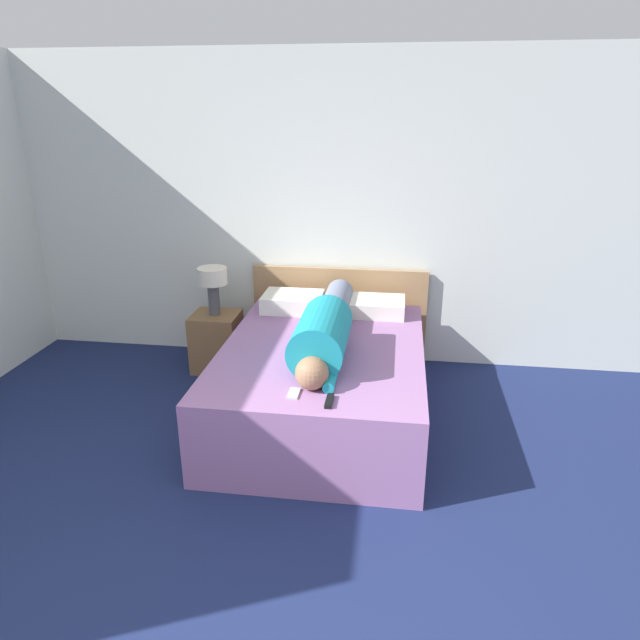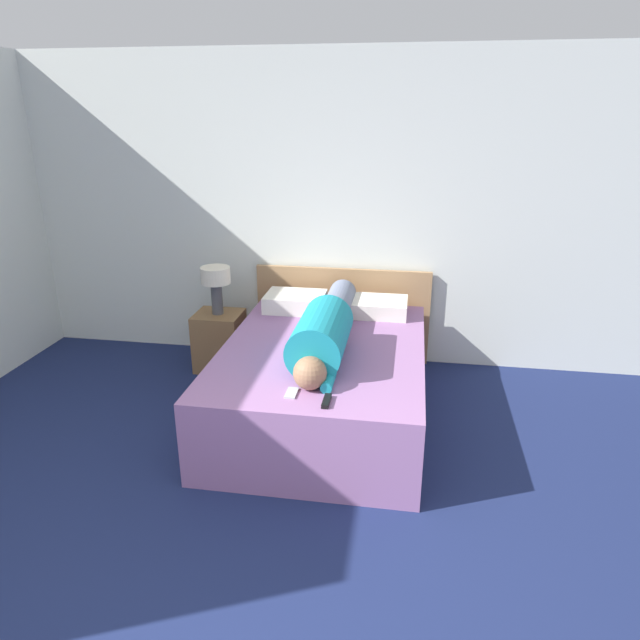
{
  "view_description": "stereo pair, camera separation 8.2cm",
  "coord_description": "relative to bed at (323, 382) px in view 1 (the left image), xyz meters",
  "views": [
    {
      "loc": [
        0.75,
        -1.29,
        2.13
      ],
      "look_at": [
        0.25,
        2.23,
        0.81
      ],
      "focal_mm": 32.0,
      "sensor_mm": 36.0,
      "label": 1
    },
    {
      "loc": [
        0.83,
        -1.28,
        2.13
      ],
      "look_at": [
        0.25,
        2.23,
        0.81
      ],
      "focal_mm": 32.0,
      "sensor_mm": 36.0,
      "label": 2
    }
  ],
  "objects": [
    {
      "name": "cell_phone",
      "position": [
        -0.07,
        -0.74,
        0.29
      ],
      "size": [
        0.06,
        0.13,
        0.01
      ],
      "color": "#B2B7BC",
      "rests_on": "bed"
    },
    {
      "name": "table_lamp",
      "position": [
        -1.02,
        0.69,
        0.51
      ],
      "size": [
        0.24,
        0.24,
        0.41
      ],
      "color": "#4C4C51",
      "rests_on": "nightstand"
    },
    {
      "name": "pillow_near_headboard",
      "position": [
        -0.35,
        0.74,
        0.35
      ],
      "size": [
        0.48,
        0.37,
        0.13
      ],
      "color": "silver",
      "rests_on": "bed"
    },
    {
      "name": "pillow_second",
      "position": [
        0.34,
        0.74,
        0.34
      ],
      "size": [
        0.46,
        0.37,
        0.12
      ],
      "color": "silver",
      "rests_on": "bed"
    },
    {
      "name": "wall_back",
      "position": [
        -0.25,
        1.14,
        1.02
      ],
      "size": [
        6.28,
        0.06,
        2.6
      ],
      "color": "silver",
      "rests_on": "ground_plane"
    },
    {
      "name": "person_lying",
      "position": [
        0.02,
        -0.04,
        0.43
      ],
      "size": [
        0.35,
        1.68,
        0.35
      ],
      "color": "#936B4C",
      "rests_on": "bed"
    },
    {
      "name": "headboard",
      "position": [
        -0.0,
        1.07,
        0.14
      ],
      "size": [
        1.53,
        0.04,
        0.84
      ],
      "color": "#A37A51",
      "rests_on": "ground_plane"
    },
    {
      "name": "nightstand",
      "position": [
        -1.02,
        0.69,
        -0.03
      ],
      "size": [
        0.39,
        0.36,
        0.5
      ],
      "color": "brown",
      "rests_on": "ground_plane"
    },
    {
      "name": "bed",
      "position": [
        0.0,
        0.0,
        0.0
      ],
      "size": [
        1.41,
        1.96,
        0.56
      ],
      "color": "#936699",
      "rests_on": "ground_plane"
    },
    {
      "name": "tv_remote",
      "position": [
        0.15,
        -0.81,
        0.29
      ],
      "size": [
        0.04,
        0.15,
        0.02
      ],
      "color": "black",
      "rests_on": "bed"
    }
  ]
}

